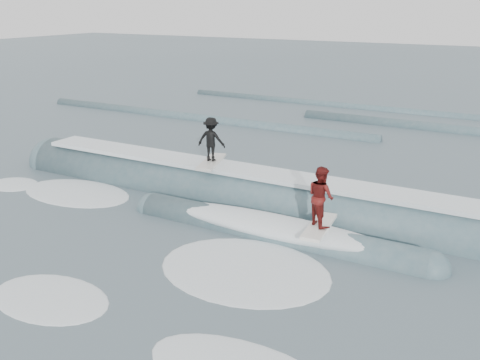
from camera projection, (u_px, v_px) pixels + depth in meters
The scene contains 6 objects.
ground at pixel (198, 240), 15.65m from camera, with size 160.00×160.00×0.00m, color #40545D.
breaking_wave at pixel (257, 205), 18.15m from camera, with size 21.39×3.87×2.19m.
surfer_black at pixel (211, 142), 18.74m from camera, with size 1.09×2.07×1.65m.
surfer_red at pixel (321, 199), 14.84m from camera, with size 1.06×2.04×1.82m.
whitewater at pixel (140, 251), 14.95m from camera, with size 15.69×8.20×0.10m.
far_swells at pixel (355, 123), 30.67m from camera, with size 38.45×8.65×0.80m.
Camera 1 is at (7.96, -11.92, 6.63)m, focal length 40.00 mm.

